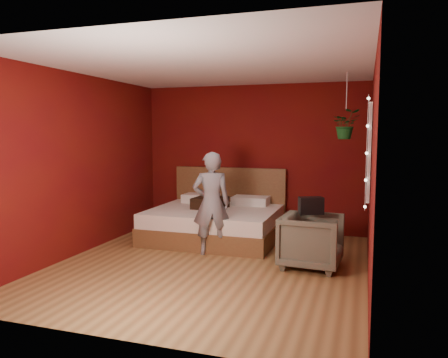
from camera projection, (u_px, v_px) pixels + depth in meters
floor at (210, 265)px, 5.83m from camera, size 4.50×4.50×0.00m
room_walls at (210, 139)px, 5.65m from camera, size 4.04×4.54×2.62m
window at (369, 152)px, 5.92m from camera, size 0.05×0.97×1.27m
fairy_lights at (367, 153)px, 5.43m from camera, size 0.04×0.04×1.45m
bed at (216, 221)px, 7.27m from camera, size 2.05×1.75×1.13m
person at (211, 203)px, 6.27m from camera, size 0.64×0.54×1.49m
armchair at (312, 241)px, 5.68m from camera, size 0.82×0.80×0.70m
handbag at (311, 206)px, 5.67m from camera, size 0.35×0.26×0.22m
throw_pillow at (210, 203)px, 7.21m from camera, size 0.53×0.53×0.18m
hanging_plant at (346, 124)px, 6.20m from camera, size 0.45×0.42×0.94m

